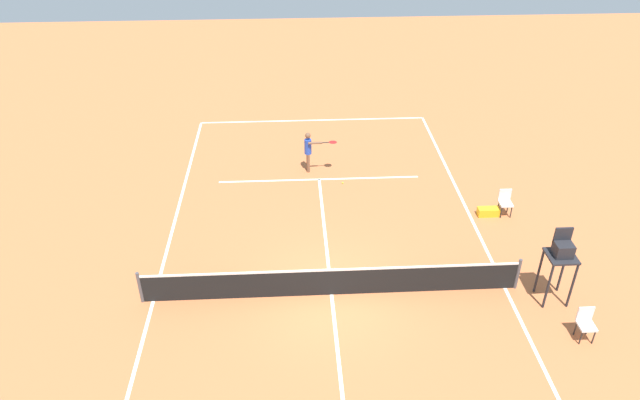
# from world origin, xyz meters

# --- Properties ---
(ground_plane) EXTENTS (60.00, 60.00, 0.00)m
(ground_plane) POSITION_xyz_m (0.00, 0.00, 0.00)
(ground_plane) COLOR #C66B3D
(court_lines) EXTENTS (10.60, 24.79, 0.01)m
(court_lines) POSITION_xyz_m (0.00, 0.00, 0.00)
(court_lines) COLOR white
(court_lines) RESTS_ON ground
(tennis_net) EXTENTS (11.20, 0.10, 1.07)m
(tennis_net) POSITION_xyz_m (0.00, 0.00, 0.50)
(tennis_net) COLOR #4C4C51
(tennis_net) RESTS_ON ground
(player_serving) EXTENTS (1.28, 0.52, 1.69)m
(player_serving) POSITION_xyz_m (0.35, -7.51, 1.00)
(player_serving) COLOR brown
(player_serving) RESTS_ON ground
(tennis_ball) EXTENTS (0.07, 0.07, 0.07)m
(tennis_ball) POSITION_xyz_m (-0.90, -6.42, 0.03)
(tennis_ball) COLOR #CCE033
(tennis_ball) RESTS_ON ground
(umpire_chair) EXTENTS (0.80, 0.80, 2.41)m
(umpire_chair) POSITION_xyz_m (-6.42, 0.52, 1.61)
(umpire_chair) COLOR #232328
(umpire_chair) RESTS_ON ground
(courtside_chair_near) EXTENTS (0.44, 0.46, 0.95)m
(courtside_chair_near) POSITION_xyz_m (-6.69, 2.10, 0.53)
(courtside_chair_near) COLOR #262626
(courtside_chair_near) RESTS_ON ground
(courtside_chair_mid) EXTENTS (0.44, 0.46, 0.95)m
(courtside_chair_mid) POSITION_xyz_m (-6.47, -3.98, 0.53)
(courtside_chair_mid) COLOR #262626
(courtside_chair_mid) RESTS_ON ground
(equipment_bag) EXTENTS (0.76, 0.32, 0.30)m
(equipment_bag) POSITION_xyz_m (-5.90, -3.92, 0.15)
(equipment_bag) COLOR yellow
(equipment_bag) RESTS_ON ground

